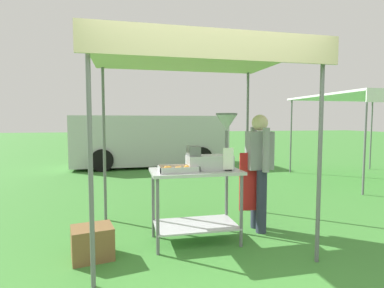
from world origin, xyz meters
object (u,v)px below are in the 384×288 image
menu_sign (228,161)px  donut_cart (195,191)px  donut_fryer (214,149)px  vendor (259,166)px  donut_tray (178,170)px  van_silver (151,140)px  supply_crate (92,242)px  neighbour_tent (372,98)px  stall_canopy (194,61)px

menu_sign → donut_cart: bearing=155.5°
donut_fryer → vendor: (0.72, 0.23, -0.27)m
donut_tray → van_silver: 6.89m
vendor → supply_crate: vendor is taller
donut_cart → donut_fryer: bearing=-3.9°
menu_sign → neighbour_tent: bearing=32.3°
donut_tray → donut_fryer: donut_fryer is taller
van_silver → vendor: bearing=-82.1°
neighbour_tent → menu_sign: bearing=-147.7°
vendor → van_silver: bearing=97.9°
donut_tray → donut_fryer: 0.53m
stall_canopy → donut_tray: (-0.24, -0.20, -1.32)m
stall_canopy → donut_cart: bearing=-90.0°
stall_canopy → neighbour_tent: 6.06m
supply_crate → van_silver: size_ratio=0.10×
stall_canopy → vendor: stall_canopy is taller
stall_canopy → menu_sign: 1.31m
donut_cart → donut_fryer: (0.23, -0.02, 0.53)m
vendor → neighbour_tent: 5.33m
donut_cart → donut_tray: size_ratio=2.34×
menu_sign → van_silver: van_silver is taller
stall_canopy → supply_crate: stall_canopy is taller
neighbour_tent → supply_crate: bearing=-154.1°
stall_canopy → donut_tray: bearing=-139.9°
donut_fryer → supply_crate: 1.77m
donut_fryer → supply_crate: bearing=-172.5°
donut_tray → menu_sign: 0.62m
menu_sign → neighbour_tent: size_ratio=0.09×
stall_canopy → neighbour_tent: stall_canopy is taller
donut_cart → menu_sign: size_ratio=3.92×
donut_fryer → donut_tray: bearing=-169.6°
van_silver → stall_canopy: bearing=-90.3°
menu_sign → vendor: vendor is taller
donut_cart → donut_fryer: donut_fryer is taller
donut_tray → donut_cart: bearing=23.1°
donut_tray → neighbour_tent: size_ratio=0.16×
van_silver → menu_sign: bearing=-87.2°
donut_fryer → stall_canopy: bearing=153.3°
supply_crate → neighbour_tent: size_ratio=0.17×
stall_canopy → menu_sign: bearing=-36.0°
donut_cart → neighbour_tent: size_ratio=0.37×
menu_sign → supply_crate: (-1.59, -0.04, -0.86)m
supply_crate → van_silver: van_silver is taller
donut_tray → supply_crate: donut_tray is taller
van_silver → supply_crate: bearing=-100.2°
supply_crate → donut_cart: bearing=9.6°
neighbour_tent → van_silver: bearing=144.3°
supply_crate → vendor: bearing=10.9°
donut_cart → supply_crate: 1.33m
supply_crate → stall_canopy: bearing=14.0°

